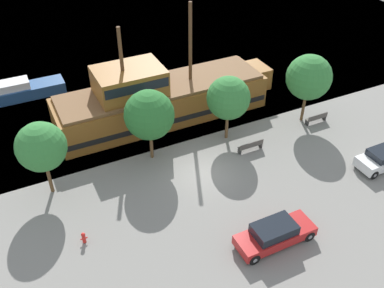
# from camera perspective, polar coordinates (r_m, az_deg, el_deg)

# --- Properties ---
(ground_plane) EXTENTS (160.00, 160.00, 0.00)m
(ground_plane) POSITION_cam_1_polar(r_m,az_deg,el_deg) (30.62, 1.34, -3.91)
(ground_plane) COLOR gray
(pirate_ship) EXTENTS (18.88, 4.86, 9.43)m
(pirate_ship) POSITION_cam_1_polar(r_m,az_deg,el_deg) (35.60, -4.40, 6.12)
(pirate_ship) COLOR brown
(pirate_ship) RESTS_ON water_surface
(moored_boat_dockside) EXTENTS (7.98, 2.05, 1.72)m
(moored_boat_dockside) POSITION_cam_1_polar(r_m,az_deg,el_deg) (41.94, -22.18, 6.52)
(moored_boat_dockside) COLOR navy
(moored_boat_dockside) RESTS_ON water_surface
(parked_car_curb_front) EXTENTS (4.87, 1.81, 1.50)m
(parked_car_curb_front) POSITION_cam_1_polar(r_m,az_deg,el_deg) (26.04, 10.98, -11.66)
(parked_car_curb_front) COLOR #B21E1E
(parked_car_curb_front) RESTS_ON ground_plane
(parked_car_curb_mid) EXTENTS (4.08, 1.78, 1.46)m
(parked_car_curb_mid) POSITION_cam_1_polar(r_m,az_deg,el_deg) (33.71, 24.16, -1.73)
(parked_car_curb_mid) COLOR white
(parked_car_curb_mid) RESTS_ON ground_plane
(fire_hydrant) EXTENTS (0.42, 0.25, 0.76)m
(fire_hydrant) POSITION_cam_1_polar(r_m,az_deg,el_deg) (26.63, -14.25, -11.97)
(fire_hydrant) COLOR red
(fire_hydrant) RESTS_ON ground_plane
(bench_promenade_east) EXTENTS (2.00, 0.45, 0.85)m
(bench_promenade_east) POSITION_cam_1_polar(r_m,az_deg,el_deg) (32.70, 7.86, -0.24)
(bench_promenade_east) COLOR #4C4742
(bench_promenade_east) RESTS_ON ground_plane
(bench_promenade_west) EXTENTS (1.94, 0.45, 0.85)m
(bench_promenade_west) POSITION_cam_1_polar(r_m,az_deg,el_deg) (37.02, 16.29, 3.34)
(bench_promenade_west) COLOR #4C4742
(bench_promenade_west) RESTS_ON ground_plane
(tree_row_east) EXTENTS (3.22, 3.22, 5.38)m
(tree_row_east) POSITION_cam_1_polar(r_m,az_deg,el_deg) (28.44, -19.47, -0.37)
(tree_row_east) COLOR brown
(tree_row_east) RESTS_ON ground_plane
(tree_row_mideast) EXTENTS (3.58, 3.58, 5.53)m
(tree_row_mideast) POSITION_cam_1_polar(r_m,az_deg,el_deg) (30.02, -5.72, 3.87)
(tree_row_mideast) COLOR brown
(tree_row_mideast) RESTS_ON ground_plane
(tree_row_midwest) EXTENTS (3.31, 3.31, 5.29)m
(tree_row_midwest) POSITION_cam_1_polar(r_m,az_deg,el_deg) (32.17, 4.87, 6.13)
(tree_row_midwest) COLOR brown
(tree_row_midwest) RESTS_ON ground_plane
(tree_row_west) EXTENTS (3.61, 3.61, 5.83)m
(tree_row_west) POSITION_cam_1_polar(r_m,az_deg,el_deg) (35.30, 15.32, 8.58)
(tree_row_west) COLOR brown
(tree_row_west) RESTS_ON ground_plane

